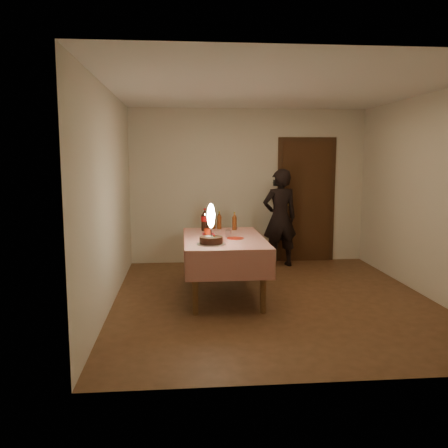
{
  "coord_description": "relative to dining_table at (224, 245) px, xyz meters",
  "views": [
    {
      "loc": [
        -1.15,
        -5.74,
        1.79
      ],
      "look_at": [
        -0.61,
        0.19,
        0.95
      ],
      "focal_mm": 38.0,
      "sensor_mm": 36.0,
      "label": 1
    }
  ],
  "objects": [
    {
      "name": "amber_bottle_left",
      "position": [
        -0.08,
        0.76,
        0.22
      ],
      "size": [
        0.06,
        0.06,
        0.25
      ],
      "color": "#612B10",
      "rests_on": "dining_table"
    },
    {
      "name": "birthday_cake",
      "position": [
        -0.19,
        -0.46,
        0.22
      ],
      "size": [
        0.34,
        0.34,
        0.48
      ],
      "color": "white",
      "rests_on": "dining_table"
    },
    {
      "name": "cola_bottle",
      "position": [
        -0.21,
        0.57,
        0.26
      ],
      "size": [
        0.1,
        0.1,
        0.32
      ],
      "color": "black",
      "rests_on": "dining_table"
    },
    {
      "name": "dining_table",
      "position": [
        0.0,
        0.0,
        0.0
      ],
      "size": [
        1.02,
        1.72,
        0.77
      ],
      "color": "brown",
      "rests_on": "ground"
    },
    {
      "name": "ground",
      "position": [
        0.61,
        -0.24,
        -0.67
      ],
      "size": [
        4.0,
        4.5,
        0.01
      ],
      "primitive_type": "cube",
      "color": "brown",
      "rests_on": "ground"
    },
    {
      "name": "amber_bottle_right",
      "position": [
        0.21,
        0.61,
        0.22
      ],
      "size": [
        0.06,
        0.06,
        0.25
      ],
      "color": "#612B10",
      "rests_on": "dining_table"
    },
    {
      "name": "red_cup",
      "position": [
        -0.2,
        0.09,
        0.15
      ],
      "size": [
        0.08,
        0.08,
        0.1
      ],
      "primitive_type": "cylinder",
      "color": "#B7250C",
      "rests_on": "dining_table"
    },
    {
      "name": "napkin_stack",
      "position": [
        -0.18,
        0.18,
        0.11
      ],
      "size": [
        0.15,
        0.15,
        0.02
      ],
      "primitive_type": "cube",
      "color": "#A91328",
      "rests_on": "dining_table"
    },
    {
      "name": "clear_cup",
      "position": [
        0.06,
        0.03,
        0.15
      ],
      "size": [
        0.07,
        0.07,
        0.09
      ],
      "primitive_type": "cylinder",
      "color": "silver",
      "rests_on": "dining_table"
    },
    {
      "name": "amber_bottle_mid",
      "position": [
        0.0,
        0.71,
        0.22
      ],
      "size": [
        0.06,
        0.06,
        0.25
      ],
      "color": "#612B10",
      "rests_on": "dining_table"
    },
    {
      "name": "room_shell",
      "position": [
        0.64,
        -0.16,
        0.99
      ],
      "size": [
        4.04,
        4.54,
        2.62
      ],
      "color": "beige",
      "rests_on": "ground"
    },
    {
      "name": "photographer",
      "position": [
        1.07,
        1.61,
        0.14
      ],
      "size": [
        0.64,
        0.49,
        1.61
      ],
      "color": "black",
      "rests_on": "ground"
    },
    {
      "name": "red_plate",
      "position": [
        0.14,
        -0.1,
        0.11
      ],
      "size": [
        0.22,
        0.22,
        0.01
      ],
      "primitive_type": "cylinder",
      "color": "#B81B0C",
      "rests_on": "dining_table"
    }
  ]
}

